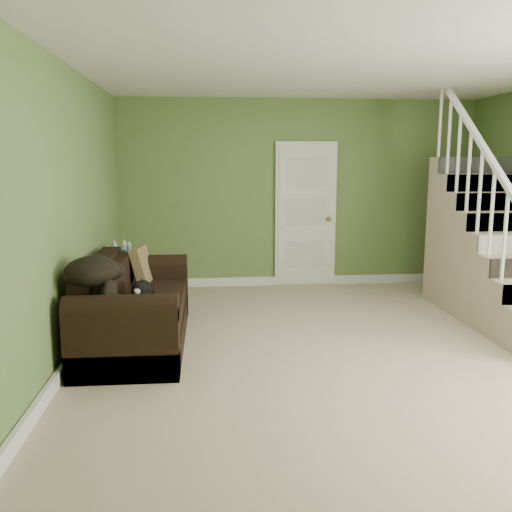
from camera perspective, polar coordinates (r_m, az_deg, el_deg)
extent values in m
cube|color=tan|center=(5.27, 9.29, -9.56)|extent=(5.00, 5.50, 0.01)
cube|color=white|center=(5.05, 10.16, 19.49)|extent=(5.00, 5.50, 0.01)
cube|color=#627C43|center=(7.68, 4.48, 6.55)|extent=(5.00, 0.04, 2.60)
cube|color=#627C43|center=(4.99, -19.39, 4.21)|extent=(0.04, 5.50, 2.60)
cube|color=white|center=(7.82, 4.39, -2.57)|extent=(5.00, 0.04, 0.12)
cube|color=white|center=(5.24, -18.28, -9.39)|extent=(0.04, 5.50, 0.12)
cube|color=white|center=(7.69, 5.23, 4.38)|extent=(0.86, 0.05, 2.02)
cube|color=white|center=(7.67, 5.25, 4.29)|extent=(0.78, 0.04, 1.96)
sphere|color=olive|center=(7.69, 7.66, 3.88)|extent=(0.07, 0.07, 0.07)
cylinder|color=white|center=(5.69, 24.72, 1.96)|extent=(0.04, 0.04, 0.90)
cylinder|color=white|center=(5.90, 23.57, 4.26)|extent=(0.04, 0.04, 0.90)
cylinder|color=white|center=(6.12, 22.50, 6.39)|extent=(0.04, 0.04, 0.90)
cube|color=tan|center=(6.67, 24.39, -0.88)|extent=(1.00, 0.27, 1.20)
cylinder|color=white|center=(6.36, 21.49, 8.36)|extent=(0.04, 0.04, 0.90)
cube|color=tan|center=(6.88, 23.35, 0.35)|extent=(1.00, 0.27, 1.40)
cylinder|color=white|center=(6.60, 20.55, 10.19)|extent=(0.04, 0.04, 0.90)
cube|color=tan|center=(7.11, 22.38, 1.51)|extent=(1.00, 0.27, 1.60)
cylinder|color=white|center=(6.85, 19.67, 11.89)|extent=(0.04, 0.04, 0.90)
cube|color=tan|center=(7.33, 21.47, 2.59)|extent=(1.00, 0.27, 1.80)
cylinder|color=white|center=(7.11, 18.84, 13.46)|extent=(0.04, 0.04, 0.90)
cube|color=white|center=(6.12, 22.78, 10.59)|extent=(0.06, 2.46, 1.84)
cube|color=black|center=(5.47, -12.31, -7.65)|extent=(0.90, 2.09, 0.24)
cube|color=black|center=(5.39, -11.39, -5.38)|extent=(0.68, 1.58, 0.21)
cube|color=black|center=(4.54, -13.84, -9.04)|extent=(0.90, 0.24, 0.59)
cube|color=black|center=(6.31, -11.33, -3.59)|extent=(0.90, 0.24, 0.59)
cylinder|color=black|center=(4.46, -14.00, -5.45)|extent=(0.90, 0.24, 0.24)
cylinder|color=black|center=(6.25, -11.42, -0.96)|extent=(0.90, 0.24, 0.24)
cube|color=black|center=(5.42, -16.21, -3.50)|extent=(0.19, 1.62, 0.60)
cube|color=black|center=(5.37, -14.71, -2.70)|extent=(0.13, 1.56, 0.33)
cube|color=black|center=(6.50, -13.66, -3.20)|extent=(0.62, 0.62, 0.61)
cylinder|color=silver|center=(6.38, -14.61, 0.21)|extent=(0.06, 0.06, 0.20)
cylinder|color=blue|center=(6.38, -14.61, 0.21)|extent=(0.07, 0.07, 0.05)
cylinder|color=white|center=(6.36, -14.65, 1.23)|extent=(0.03, 0.03, 0.03)
cylinder|color=silver|center=(6.39, -13.21, 0.29)|extent=(0.06, 0.06, 0.20)
cylinder|color=blue|center=(6.39, -13.21, 0.29)|extent=(0.07, 0.07, 0.05)
cylinder|color=white|center=(6.37, -13.25, 1.31)|extent=(0.03, 0.03, 0.03)
cylinder|color=silver|center=(6.52, -13.68, 0.46)|extent=(0.06, 0.06, 0.20)
cylinder|color=blue|center=(6.52, -13.68, 0.46)|extent=(0.07, 0.07, 0.05)
cylinder|color=white|center=(6.50, -13.72, 1.46)|extent=(0.03, 0.03, 0.03)
cylinder|color=silver|center=(6.52, -14.67, 0.41)|extent=(0.06, 0.06, 0.20)
cylinder|color=blue|center=(6.52, -14.67, 0.41)|extent=(0.07, 0.07, 0.05)
cylinder|color=white|center=(6.50, -14.71, 1.41)|extent=(0.03, 0.03, 0.03)
ellipsoid|color=black|center=(5.29, -11.93, -3.51)|extent=(0.22, 0.35, 0.18)
ellipsoid|color=white|center=(5.22, -12.02, -4.05)|extent=(0.12, 0.15, 0.09)
sphere|color=black|center=(5.11, -12.19, -3.27)|extent=(0.13, 0.13, 0.12)
ellipsoid|color=white|center=(5.07, -12.25, -3.63)|extent=(0.07, 0.06, 0.06)
cone|color=black|center=(5.11, -12.58, -2.54)|extent=(0.05, 0.05, 0.05)
cone|color=black|center=(5.10, -11.82, -2.53)|extent=(0.05, 0.05, 0.05)
cylinder|color=black|center=(5.42, -10.79, -3.90)|extent=(0.08, 0.26, 0.03)
ellipsoid|color=yellow|center=(4.81, -10.71, -5.63)|extent=(0.07, 0.18, 0.05)
cube|color=#4F311F|center=(6.07, -11.89, -0.92)|extent=(0.24, 0.42, 0.41)
ellipsoid|color=black|center=(4.69, -16.89, -1.48)|extent=(0.57, 0.66, 0.24)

